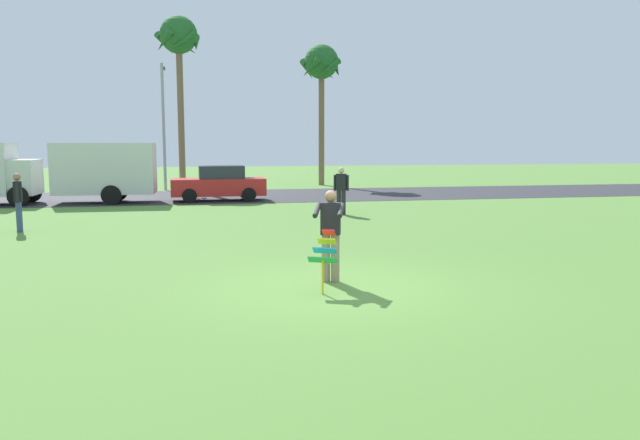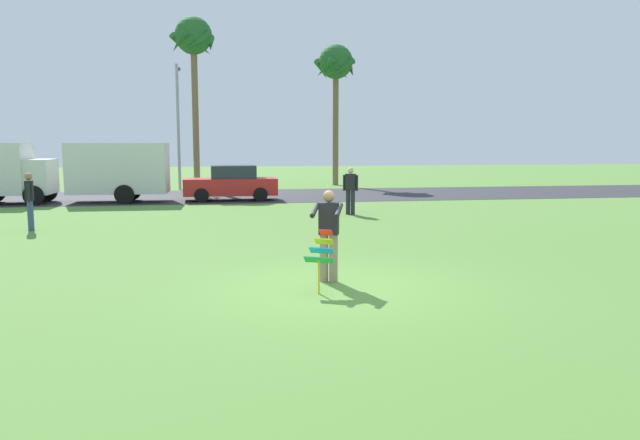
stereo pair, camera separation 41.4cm
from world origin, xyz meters
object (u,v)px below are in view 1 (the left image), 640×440
(person_walker_far, at_px, (18,200))
(person_kite_flyer, at_px, (330,232))
(parked_truck_white_box, at_px, (86,171))
(streetlight_pole, at_px, (164,118))
(palm_tree_right_near, at_px, (179,43))
(parked_car_red, at_px, (219,184))
(person_walker_near, at_px, (341,189))
(palm_tree_centre_far, at_px, (321,68))
(kite_held, at_px, (325,252))

(person_walker_far, bearing_deg, person_kite_flyer, -47.22)
(parked_truck_white_box, xyz_separation_m, streetlight_pole, (2.99, 7.37, 2.59))
(streetlight_pole, bearing_deg, palm_tree_right_near, 32.21)
(parked_car_red, distance_m, person_walker_far, 10.70)
(palm_tree_right_near, height_order, person_walker_far, palm_tree_right_near)
(person_walker_near, xyz_separation_m, person_walker_far, (-10.35, -2.43, 0.00))
(parked_car_red, bearing_deg, parked_truck_white_box, -180.00)
(person_kite_flyer, distance_m, palm_tree_centre_far, 27.70)
(parked_truck_white_box, height_order, parked_car_red, parked_truck_white_box)
(palm_tree_right_near, bearing_deg, kite_held, -83.34)
(person_kite_flyer, relative_size, person_walker_near, 1.00)
(streetlight_pole, relative_size, person_walker_near, 4.05)
(kite_held, distance_m, parked_car_red, 17.74)
(person_kite_flyer, relative_size, parked_truck_white_box, 0.26)
(kite_held, height_order, streetlight_pole, streetlight_pole)
(person_walker_near, bearing_deg, person_kite_flyer, -104.49)
(parked_truck_white_box, bearing_deg, streetlight_pole, 67.90)
(streetlight_pole, xyz_separation_m, person_walker_far, (-3.41, -16.13, -3.06))
(person_kite_flyer, xyz_separation_m, streetlight_pole, (-4.20, 24.34, 3.05))
(parked_truck_white_box, bearing_deg, palm_tree_centre_far, 37.34)
(kite_held, relative_size, streetlight_pole, 0.15)
(person_kite_flyer, height_order, palm_tree_right_near, palm_tree_right_near)
(kite_held, xyz_separation_m, palm_tree_right_near, (-3.00, 25.66, 7.50))
(person_kite_flyer, relative_size, palm_tree_right_near, 0.18)
(palm_tree_right_near, bearing_deg, palm_tree_centre_far, 10.17)
(kite_held, relative_size, person_walker_near, 0.62)
(kite_held, relative_size, parked_car_red, 0.25)
(person_walker_near, distance_m, person_walker_far, 10.63)
(person_kite_flyer, xyz_separation_m, palm_tree_right_near, (-3.26, 24.94, 7.25))
(palm_tree_centre_far, height_order, streetlight_pole, palm_tree_centre_far)
(streetlight_pole, bearing_deg, parked_car_red, -69.64)
(kite_held, bearing_deg, palm_tree_centre_far, 78.54)
(palm_tree_right_near, xyz_separation_m, streetlight_pole, (-0.94, -0.59, -4.21))
(kite_held, height_order, person_walker_near, person_walker_near)
(parked_car_red, xyz_separation_m, palm_tree_centre_far, (6.71, 9.49, 6.46))
(parked_truck_white_box, xyz_separation_m, person_walker_far, (-0.41, -8.76, -0.48))
(parked_truck_white_box, bearing_deg, palm_tree_right_near, 63.73)
(palm_tree_right_near, xyz_separation_m, person_walker_far, (-4.34, -16.72, -7.27))
(person_kite_flyer, xyz_separation_m, person_walker_near, (2.75, 10.65, -0.02))
(kite_held, xyz_separation_m, person_walker_far, (-7.34, 8.94, 0.23))
(kite_held, bearing_deg, parked_truck_white_box, 111.38)
(parked_truck_white_box, distance_m, parked_car_red, 5.76)
(person_kite_flyer, relative_size, streetlight_pole, 0.25)
(parked_truck_white_box, distance_m, streetlight_pole, 8.37)
(parked_car_red, relative_size, streetlight_pole, 0.61)
(parked_truck_white_box, bearing_deg, kite_held, -68.62)
(person_kite_flyer, bearing_deg, kite_held, -109.75)
(person_kite_flyer, xyz_separation_m, person_walker_far, (-7.60, 8.22, -0.02))
(palm_tree_right_near, bearing_deg, person_walker_near, -67.20)
(palm_tree_right_near, xyz_separation_m, palm_tree_centre_far, (8.51, 1.53, -0.97))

